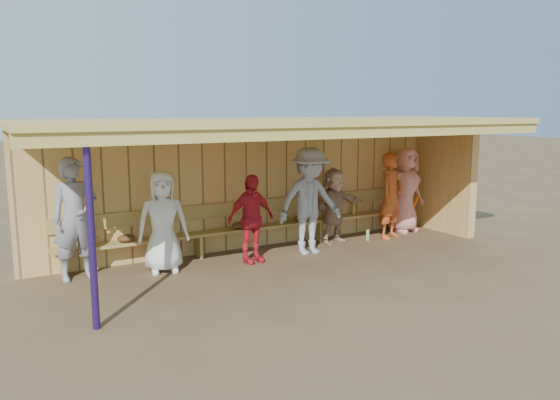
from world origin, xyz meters
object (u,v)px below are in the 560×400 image
at_px(bench, 260,221).
at_px(player_e, 310,201).
at_px(player_f, 334,205).
at_px(player_h, 406,190).
at_px(player_d, 251,219).
at_px(player_b, 163,222).
at_px(player_a, 75,219).
at_px(player_g, 391,196).

bearing_deg(bench, player_e, -53.85).
bearing_deg(player_f, player_h, -12.68).
xyz_separation_m(player_d, player_e, (1.21, -0.00, 0.21)).
relative_size(player_b, player_h, 0.91).
xyz_separation_m(player_a, bench, (3.42, 0.31, -0.44)).
height_order(player_a, player_d, player_a).
height_order(player_a, player_f, player_a).
distance_m(player_d, bench, 1.05).
relative_size(player_a, player_h, 1.05).
bearing_deg(player_e, player_d, -177.65).
bearing_deg(player_h, player_b, 175.74).
bearing_deg(player_b, player_e, 6.58).
distance_m(player_a, player_f, 4.91).
bearing_deg(player_h, player_d, 179.94).
height_order(player_e, player_g, player_e).
bearing_deg(player_g, player_a, 156.46).
height_order(player_d, player_g, player_g).
height_order(player_f, bench, player_f).
xyz_separation_m(player_f, player_g, (1.25, -0.26, 0.12)).
bearing_deg(bench, player_d, -126.85).
bearing_deg(player_e, player_b, 177.80).
xyz_separation_m(player_e, bench, (-0.60, 0.82, -0.46)).
distance_m(player_b, player_d, 1.52).
distance_m(player_b, player_e, 2.73).
bearing_deg(player_e, player_g, 7.88).
height_order(player_f, player_g, player_g).
bearing_deg(player_h, player_a, 172.73).
distance_m(player_a, player_b, 1.35).
xyz_separation_m(player_e, player_h, (2.83, 0.51, -0.07)).
distance_m(player_g, player_h, 0.75).
height_order(player_f, player_h, player_h).
xyz_separation_m(player_g, player_h, (0.68, 0.31, 0.04)).
bearing_deg(player_f, bench, 152.37).
bearing_deg(player_g, player_e, 164.75).
relative_size(player_a, player_e, 0.98).
height_order(player_b, player_g, player_g).
bearing_deg(player_g, player_b, 159.12).
distance_m(player_a, bench, 3.46).
bearing_deg(player_b, bench, 27.01).
relative_size(player_a, player_b, 1.15).
height_order(player_a, player_e, player_e).
bearing_deg(player_a, player_f, -6.61).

